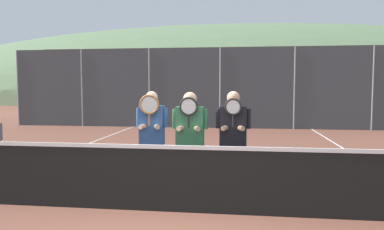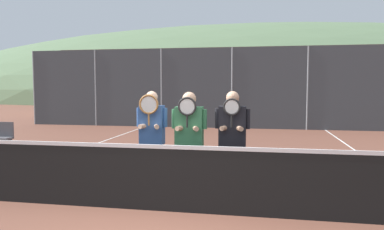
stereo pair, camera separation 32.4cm
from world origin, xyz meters
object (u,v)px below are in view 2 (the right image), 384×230
(player_center_left, at_px, (189,134))
(car_far_left, at_px, (148,103))
(car_left_of_center, at_px, (239,104))
(car_center, at_px, (342,105))
(player_leftmost, at_px, (152,133))
(player_center_right, at_px, (232,135))

(player_center_left, relative_size, car_far_left, 0.41)
(player_center_left, distance_m, car_far_left, 14.46)
(car_left_of_center, bearing_deg, car_center, -0.08)
(player_leftmost, distance_m, player_center_left, 0.67)
(player_leftmost, bearing_deg, car_center, 66.67)
(player_leftmost, relative_size, car_center, 0.39)
(player_center_right, height_order, car_center, car_center)
(player_center_right, height_order, car_far_left, player_center_right)
(car_left_of_center, bearing_deg, player_center_right, -87.20)
(player_leftmost, height_order, car_center, car_center)
(player_leftmost, distance_m, player_center_right, 1.36)
(player_center_right, distance_m, car_left_of_center, 13.44)
(car_far_left, height_order, car_left_of_center, car_left_of_center)
(player_leftmost, relative_size, car_far_left, 0.42)
(player_leftmost, xyz_separation_m, car_far_left, (-4.24, 13.48, -0.13))
(car_far_left, xyz_separation_m, car_center, (10.00, -0.12, 0.01))
(car_far_left, bearing_deg, car_center, -0.67)
(player_leftmost, distance_m, car_far_left, 14.13)
(player_center_left, distance_m, player_center_right, 0.70)
(player_center_left, xyz_separation_m, car_left_of_center, (0.04, 13.49, -0.12))
(player_center_left, xyz_separation_m, car_center, (5.10, 13.48, -0.14))
(car_far_left, distance_m, car_left_of_center, 4.94)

